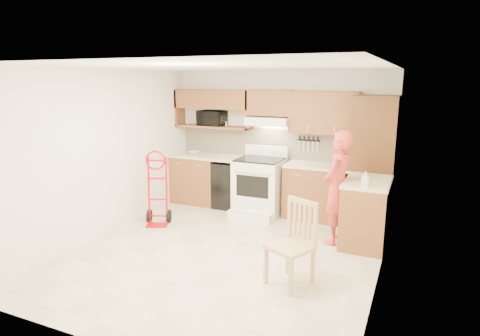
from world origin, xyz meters
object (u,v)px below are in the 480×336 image
Objects in this scene: microwave at (212,118)px; dining_chair at (290,244)px; person at (337,188)px; hand_truck at (157,192)px; range at (258,182)px.

dining_chair is at bearing -44.33° from microwave.
person is 1.49× the size of hand_truck.
range is at bearing 144.17° from dining_chair.
person is 1.55m from dining_chair.
person reaches higher than hand_truck.
range is 1.19× the size of dining_chair.
microwave is at bearing 156.86° from dining_chair.
hand_truck is at bearing -177.93° from dining_chair.
person is 1.66× the size of dining_chair.
range is 1.06× the size of hand_truck.
dining_chair is at bearing -45.29° from hand_truck.
hand_truck is (-0.23, -1.51, -1.07)m from microwave.
range is 2.52m from dining_chair.
dining_chair is (-0.24, -1.49, -0.33)m from person.
range is 1.74m from hand_truck.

